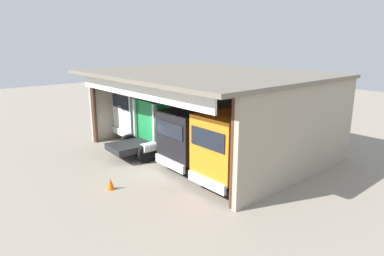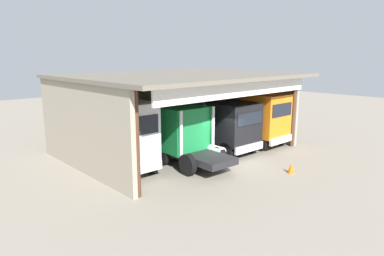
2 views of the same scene
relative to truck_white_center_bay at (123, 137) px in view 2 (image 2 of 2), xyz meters
The scene contains 9 objects.
ground_plane 6.23m from the truck_white_center_bay, 30.63° to the right, with size 80.00×80.00×0.00m, color gray.
workshop_shed 5.85m from the truck_white_center_bay, 25.74° to the left, with size 13.50×10.92×4.91m.
truck_white_center_bay is the anchor object (origin of this frame).
truck_green_right_bay 3.57m from the truck_white_center_bay, 14.56° to the right, with size 2.71×4.82×3.29m.
truck_black_left_bay 7.01m from the truck_white_center_bay, ahead, with size 2.73×4.40×3.21m.
truck_orange_yard_outside 9.94m from the truck_white_center_bay, ahead, with size 2.61×4.72×3.53m.
oil_drum 9.38m from the truck_white_center_bay, 35.76° to the left, with size 0.58×0.58×0.89m, color gold.
tool_cart 6.99m from the truck_white_center_bay, 45.93° to the left, with size 0.90×0.60×1.00m, color black.
traffic_cone 8.78m from the truck_white_center_bay, 42.01° to the right, with size 0.36×0.36×0.56m, color orange.
Camera 2 is at (-13.99, -11.54, 5.98)m, focal length 31.94 mm.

